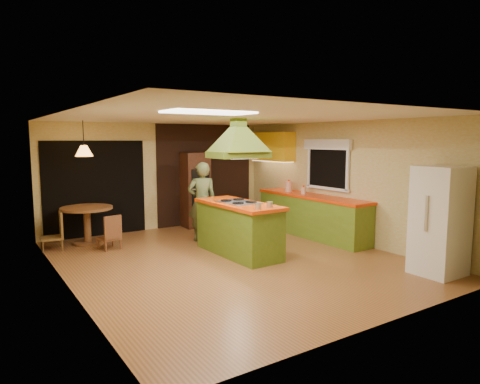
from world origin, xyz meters
TOP-DOWN VIEW (x-y plane):
  - ground at (0.00, 0.00)m, footprint 6.50×6.50m
  - room_walls at (0.00, 0.00)m, footprint 5.50×6.50m
  - ceiling_plane at (0.00, 0.00)m, footprint 6.50×6.50m
  - brick_panel at (1.25, 3.23)m, footprint 2.64×0.03m
  - nook_opening at (-1.50, 3.23)m, footprint 2.20×0.03m
  - right_counter at (2.45, 0.60)m, footprint 0.62×3.05m
  - upper_cabinets at (2.57, 2.20)m, footprint 0.34×1.40m
  - window_right at (2.70, 0.40)m, footprint 0.12×1.35m
  - fluor_panel at (-1.10, -1.20)m, footprint 1.20×0.60m
  - kitchen_island at (0.29, 0.23)m, footprint 0.82×1.96m
  - range_hood at (0.29, 0.23)m, footprint 1.03×0.76m
  - man at (0.24, 1.55)m, footprint 0.71×0.60m
  - refrigerator at (2.30, -2.50)m, footprint 0.71×0.67m
  - wall_oven at (0.80, 2.95)m, footprint 0.62×0.62m
  - dining_table at (-1.86, 2.57)m, footprint 1.02×1.02m
  - chair_left at (-2.56, 2.47)m, footprint 0.44×0.44m
  - chair_near at (-1.61, 1.92)m, footprint 0.44×0.44m
  - pendant_lamp at (-1.86, 2.57)m, footprint 0.45×0.45m
  - canister_large at (2.40, 1.33)m, footprint 0.18×0.18m
  - canister_medium at (2.40, 1.32)m, footprint 0.15×0.15m
  - canister_small at (2.40, 0.81)m, footprint 0.14×0.14m

SIDE VIEW (x-z plane):
  - ground at x=0.00m, z-range 0.00..0.00m
  - chair_near at x=-1.61m, z-range 0.00..0.68m
  - chair_left at x=-2.56m, z-range 0.00..0.74m
  - right_counter at x=2.45m, z-range 0.00..0.92m
  - kitchen_island at x=0.29m, z-range 0.00..0.99m
  - dining_table at x=-1.86m, z-range 0.16..0.92m
  - man at x=0.24m, z-range 0.00..1.66m
  - refrigerator at x=2.30m, z-range 0.00..1.72m
  - wall_oven at x=0.80m, z-range 0.00..1.82m
  - canister_small at x=2.40m, z-range 0.92..1.08m
  - canister_medium at x=2.40m, z-range 0.92..1.10m
  - canister_large at x=2.40m, z-range 0.92..1.16m
  - nook_opening at x=-1.50m, z-range 0.00..2.10m
  - room_walls at x=0.00m, z-range -2.00..4.50m
  - brick_panel at x=1.25m, z-range 0.00..2.50m
  - window_right at x=2.70m, z-range 1.24..2.30m
  - pendant_lamp at x=-1.86m, z-range 1.79..2.01m
  - upper_cabinets at x=2.57m, z-range 1.60..2.30m
  - range_hood at x=0.29m, z-range 1.86..2.65m
  - fluor_panel at x=-1.10m, z-range 2.47..2.50m
  - ceiling_plane at x=0.00m, z-range 2.50..2.50m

